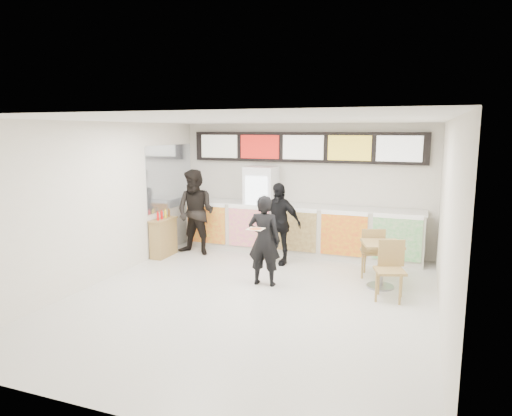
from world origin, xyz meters
The scene contains 15 objects.
floor centered at (0.00, 0.00, 0.00)m, with size 7.00×7.00×0.00m, color beige.
ceiling centered at (0.00, 0.00, 3.00)m, with size 7.00×7.00×0.00m, color white.
wall_back centered at (0.00, 3.50, 1.50)m, with size 6.00×6.00×0.00m, color silver.
wall_left centered at (-3.00, 0.00, 1.50)m, with size 7.00×7.00×0.00m, color silver.
wall_right centered at (3.00, 0.00, 1.50)m, with size 7.00×7.00×0.00m, color silver.
service_counter centered at (0.00, 3.09, 0.57)m, with size 5.56×0.77×1.14m.
menu_board centered at (0.00, 3.41, 2.45)m, with size 5.50×0.14×0.70m.
drinks_fridge centered at (-0.93, 3.11, 1.00)m, with size 0.70×0.67×2.00m.
mirror_panel centered at (-2.99, 2.45, 1.75)m, with size 0.01×2.00×1.50m, color #B2B7BF.
customer_main centered at (-0.03, 0.76, 0.84)m, with size 0.61×0.40×1.68m, color black.
customer_left centered at (-2.21, 2.23, 0.98)m, with size 0.95×0.74×1.96m, color black.
customer_mid centered at (-0.21, 2.18, 0.88)m, with size 1.03×0.43×1.75m, color black.
pizza_slice centered at (-0.03, 0.31, 1.16)m, with size 0.36×0.36×0.02m.
cafe_table centered at (2.02, 1.36, 0.58)m, with size 0.98×1.76×1.00m.
condiment_ledge centered at (-2.82, 1.80, 0.44)m, with size 0.31×0.78×1.04m.
Camera 1 is at (2.67, -6.92, 2.83)m, focal length 32.00 mm.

